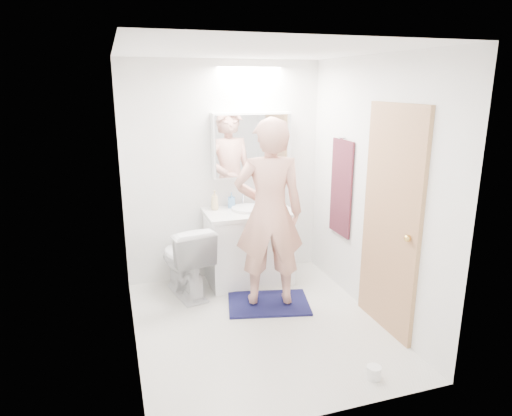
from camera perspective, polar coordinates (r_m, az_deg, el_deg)
name	(u,v)px	position (r m, az deg, el deg)	size (l,w,h in m)	color
floor	(259,325)	(4.32, 0.40, -14.46)	(2.50, 2.50, 0.00)	silver
ceiling	(260,50)	(3.75, 0.47, 19.18)	(2.50, 2.50, 0.00)	white
wall_back	(224,172)	(5.04, -4.05, 4.48)	(2.50, 2.50, 0.00)	white
wall_front	(325,248)	(2.76, 8.63, -4.98)	(2.50, 2.50, 0.00)	white
wall_left	(126,210)	(3.68, -16.04, -0.20)	(2.50, 2.50, 0.00)	white
wall_right	(372,190)	(4.33, 14.40, 2.21)	(2.50, 2.50, 0.00)	white
vanity_cabinet	(249,248)	(5.05, -0.88, -5.04)	(0.90, 0.55, 0.78)	white
countertop	(249,212)	(4.92, -0.90, -0.56)	(0.95, 0.58, 0.04)	white
sink_basin	(248,209)	(4.94, -1.01, -0.07)	(0.36, 0.36, 0.03)	white
faucet	(243,199)	(5.09, -1.63, 1.17)	(0.02, 0.02, 0.16)	silver
medicine_cabinet	(252,145)	(5.00, -0.53, 7.91)	(0.88, 0.14, 0.70)	white
mirror_panel	(254,146)	(4.93, -0.27, 7.80)	(0.84, 0.01, 0.66)	silver
toilet	(185,260)	(4.79, -8.90, -6.43)	(0.43, 0.75, 0.77)	white
bath_rug	(268,303)	(4.67, 1.58, -11.88)	(0.80, 0.55, 0.02)	#141440
person	(269,213)	(4.32, 1.67, -0.68)	(0.66, 0.43, 1.82)	tan
door	(391,221)	(4.09, 16.56, -1.63)	(0.04, 0.80, 2.00)	tan
door_knob	(408,238)	(3.85, 18.49, -3.63)	(0.06, 0.06, 0.06)	gold
towel	(341,188)	(4.80, 10.64, 2.48)	(0.02, 0.42, 1.00)	black
towel_hook	(343,138)	(4.71, 10.82, 8.65)	(0.02, 0.02, 0.07)	silver
soap_bottle_a	(215,200)	(4.94, -5.21, 0.99)	(0.08, 0.08, 0.21)	beige
soap_bottle_b	(231,200)	(5.02, -3.10, 1.00)	(0.08, 0.08, 0.17)	#5E94CA
toothbrush_cup	(266,201)	(5.12, 1.26, 0.86)	(0.10, 0.10, 0.09)	#4046C1
toilet_paper_roll	(374,372)	(3.74, 14.56, -19.36)	(0.11, 0.11, 0.10)	white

